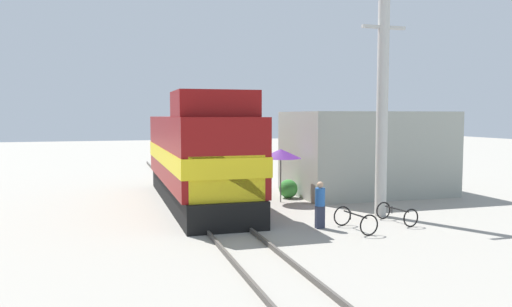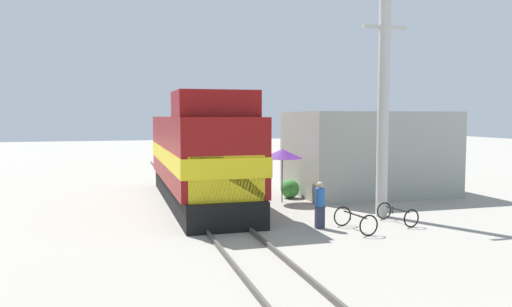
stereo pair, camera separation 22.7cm
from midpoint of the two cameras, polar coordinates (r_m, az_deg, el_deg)
name	(u,v)px [view 1 (the left image)]	position (r m, az deg, el deg)	size (l,w,h in m)	color
ground_plane	(207,212)	(20.17, -5.89, -6.71)	(120.00, 120.00, 0.00)	gray
rail_near	(190,211)	(20.03, -7.92, -6.58)	(0.08, 43.40, 0.15)	#4C4742
rail_far	(225,210)	(20.30, -3.89, -6.41)	(0.08, 43.40, 0.15)	#4C4742
locomotive	(199,158)	(21.73, -6.87, -0.48)	(3.10, 12.01, 4.76)	black
utility_pole	(382,109)	(19.57, 13.90, 5.00)	(1.80, 0.44, 8.15)	#B2B2AD
vendor_umbrella	(281,154)	(22.12, 2.56, -0.02)	(1.83, 1.83, 2.38)	#4C4C4C
billboard_sign	(340,137)	(26.63, 9.30, 1.89)	(1.96, 0.12, 3.69)	#595959
shrub_cluster	(288,189)	(23.46, 3.44, -4.04)	(0.88, 0.88, 0.88)	#388C38
person_bystander	(320,203)	(17.27, 6.95, -5.65)	(0.34, 0.34, 1.62)	#2D3347
bicycle	(355,220)	(17.19, 10.88, -7.48)	(0.86, 1.69, 0.70)	black
bicycle_spare	(397,214)	(18.74, 15.43, -6.66)	(0.84, 1.61, 0.65)	black
building_block_distant	(366,152)	(25.43, 12.16, 0.12)	(7.43, 5.14, 4.05)	#999E93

